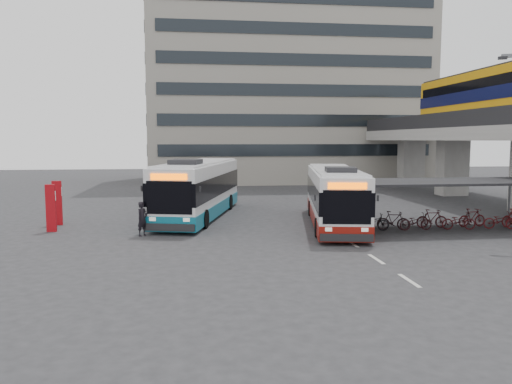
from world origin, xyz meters
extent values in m
plane|color=#28282B|center=(0.00, 0.00, 0.00)|extent=(120.00, 120.00, 0.00)
cube|color=gray|center=(17.00, 18.00, 2.30)|extent=(2.20, 1.60, 4.60)
cube|color=gray|center=(17.00, 26.00, 2.30)|extent=(2.20, 1.60, 4.60)
cube|color=gray|center=(17.00, 12.00, 5.05)|extent=(8.00, 32.00, 0.90)
cube|color=black|center=(13.25, 12.00, 6.05)|extent=(0.35, 32.00, 1.10)
cube|color=orange|center=(17.00, 11.20, 7.60)|extent=(2.90, 20.00, 3.90)
cube|color=#090C33|center=(17.00, 11.20, 7.80)|extent=(2.98, 20.02, 0.90)
cube|color=black|center=(17.00, 11.20, 8.60)|extent=(2.96, 19.20, 0.70)
cube|color=black|center=(17.00, 11.20, 9.55)|extent=(2.70, 19.60, 0.25)
cylinder|color=#595B60|center=(3.70, 4.80, 1.20)|extent=(0.12, 0.12, 2.40)
cylinder|color=#595B60|center=(13.30, 4.80, 1.20)|extent=(0.12, 0.12, 2.40)
cylinder|color=#595B60|center=(3.70, 1.20, 1.20)|extent=(0.12, 0.12, 2.40)
cube|color=black|center=(8.50, 3.00, 2.48)|extent=(10.00, 4.00, 0.12)
imported|color=black|center=(4.50, 3.00, 0.45)|extent=(1.71, 0.60, 0.90)
imported|color=black|center=(5.64, 3.00, 0.50)|extent=(1.66, 0.47, 1.00)
imported|color=black|center=(6.79, 3.00, 0.45)|extent=(1.71, 0.60, 0.90)
imported|color=black|center=(7.93, 3.00, 0.50)|extent=(1.66, 0.47, 1.00)
imported|color=#350C0F|center=(9.07, 3.00, 0.45)|extent=(1.71, 0.60, 0.90)
imported|color=#3F0C0F|center=(10.21, 3.00, 0.50)|extent=(1.66, 0.47, 1.00)
imported|color=#490C0F|center=(11.36, 3.00, 0.45)|extent=(1.71, 0.60, 0.90)
cube|color=gray|center=(6.00, 36.00, 12.50)|extent=(30.00, 15.00, 25.00)
cube|color=beige|center=(2.50, -6.00, 0.01)|extent=(0.15, 1.60, 0.01)
cube|color=beige|center=(2.50, -3.00, 0.01)|extent=(0.15, 1.60, 0.01)
cube|color=beige|center=(2.50, 0.00, 0.01)|extent=(0.15, 1.60, 0.01)
cube|color=white|center=(3.09, 4.98, 1.70)|extent=(4.40, 11.45, 2.57)
cube|color=maroon|center=(3.09, 4.98, 0.51)|extent=(4.45, 11.50, 0.70)
cube|color=black|center=(3.09, 4.98, 1.82)|extent=(4.47, 11.48, 1.07)
cube|color=#EB5400|center=(2.06, -0.52, 2.66)|extent=(1.65, 0.39, 0.28)
cube|color=black|center=(2.58, 2.23, 3.19)|extent=(1.68, 1.73, 0.26)
cylinder|color=black|center=(1.34, 1.66, 0.47)|extent=(0.45, 0.97, 0.93)
cylinder|color=black|center=(4.76, 7.86, 0.47)|extent=(0.45, 0.97, 0.93)
cube|color=white|center=(-4.21, 8.73, 1.84)|extent=(5.53, 12.37, 2.77)
cube|color=#0D617A|center=(-4.21, 8.73, 0.55)|extent=(5.58, 12.41, 0.76)
cube|color=black|center=(-4.21, 8.73, 1.97)|extent=(5.59, 12.40, 1.16)
cube|color=#EB5400|center=(-5.73, 2.87, 2.88)|extent=(1.76, 0.53, 0.30)
cube|color=black|center=(-4.97, 5.80, 3.45)|extent=(1.90, 1.95, 0.28)
cylinder|color=black|center=(-6.35, 5.29, 0.50)|extent=(0.55, 1.05, 1.01)
cylinder|color=black|center=(-2.19, 11.71, 0.50)|extent=(0.55, 1.05, 1.01)
imported|color=black|center=(-7.04, 3.00, 0.84)|extent=(0.69, 0.73, 1.67)
cube|color=black|center=(9.24, -0.15, 8.29)|extent=(0.42, 0.32, 0.13)
cube|color=#A50A11|center=(-11.72, 4.70, 1.21)|extent=(0.50, 0.21, 2.42)
cube|color=white|center=(-11.72, 4.70, 1.84)|extent=(0.52, 0.11, 0.48)
cube|color=#A50A11|center=(-11.94, 6.75, 1.21)|extent=(0.49, 0.16, 2.43)
cube|color=white|center=(-11.94, 6.75, 1.85)|extent=(0.53, 0.05, 0.49)
camera|label=1|loc=(-4.57, -21.35, 4.65)|focal=35.00mm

